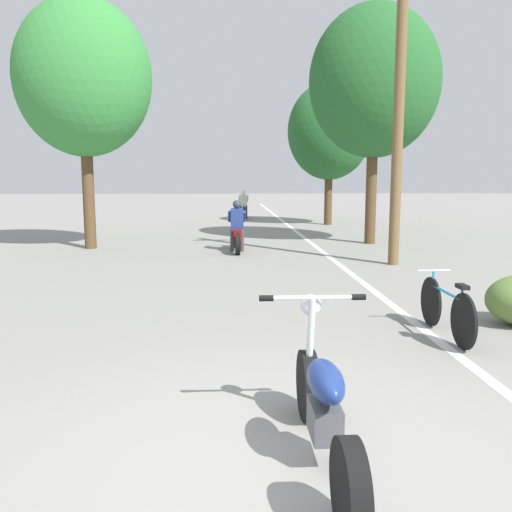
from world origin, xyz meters
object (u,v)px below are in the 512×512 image
object	(u,v)px
roadside_tree_left	(83,78)
motorcycle_foreground	(324,406)
motorcycle_rider_lead	(237,232)
roadside_tree_right_near	(375,82)
bicycle_parked	(446,309)
roadside_tree_right_far	(330,132)
motorcycle_rider_far	(244,208)
utility_pole	(399,96)

from	to	relation	value
roadside_tree_left	motorcycle_foreground	world-z (taller)	roadside_tree_left
roadside_tree_left	motorcycle_rider_lead	xyz separation A→B (m)	(4.10, -0.82, -4.10)
roadside_tree_left	roadside_tree_right_near	bearing A→B (deg)	4.63
motorcycle_rider_lead	bicycle_parked	world-z (taller)	motorcycle_rider_lead
roadside_tree_right_near	bicycle_parked	bearing A→B (deg)	-99.50
roadside_tree_right_far	motorcycle_foreground	world-z (taller)	roadside_tree_right_far
roadside_tree_right_near	motorcycle_rider_far	size ratio (longest dim) A/B	3.48
motorcycle_foreground	bicycle_parked	world-z (taller)	motorcycle_foreground
roadside_tree_right_far	motorcycle_rider_far	distance (m)	5.90
utility_pole	bicycle_parked	xyz separation A→B (m)	(-1.08, -5.59, -3.40)
utility_pole	roadside_tree_right_near	xyz separation A→B (m)	(0.51, 3.92, 0.95)
utility_pole	bicycle_parked	world-z (taller)	utility_pole
motorcycle_rider_lead	bicycle_parked	xyz separation A→B (m)	(2.45, -8.03, -0.16)
roadside_tree_right_near	roadside_tree_left	bearing A→B (deg)	-175.37
bicycle_parked	roadside_tree_left	bearing A→B (deg)	126.46
motorcycle_rider_far	utility_pole	bearing A→B (deg)	-77.97
roadside_tree_right_near	motorcycle_foreground	world-z (taller)	roadside_tree_right_near
utility_pole	roadside_tree_right_far	bearing A→B (deg)	87.46
roadside_tree_right_near	motorcycle_foreground	xyz separation A→B (m)	(-3.69, -12.45, -4.29)
roadside_tree_left	motorcycle_rider_far	xyz separation A→B (m)	(4.67, 10.59, -4.10)
motorcycle_foreground	motorcycle_rider_far	world-z (taller)	motorcycle_rider_far
roadside_tree_right_near	bicycle_parked	xyz separation A→B (m)	(-1.59, -9.51, -4.35)
motorcycle_rider_lead	roadside_tree_left	bearing A→B (deg)	168.61
motorcycle_rider_far	bicycle_parked	bearing A→B (deg)	-84.51
motorcycle_rider_far	bicycle_parked	distance (m)	19.53
roadside_tree_left	motorcycle_foreground	distance (m)	13.28
roadside_tree_left	motorcycle_rider_lead	world-z (taller)	roadside_tree_left
roadside_tree_right_far	motorcycle_rider_lead	xyz separation A→B (m)	(-3.99, -7.91, -3.30)
roadside_tree_right_far	motorcycle_rider_lead	bearing A→B (deg)	-116.76
utility_pole	motorcycle_rider_far	size ratio (longest dim) A/B	3.69
motorcycle_rider_lead	bicycle_parked	distance (m)	8.40
motorcycle_rider_lead	motorcycle_rider_far	bearing A→B (deg)	87.10
roadside_tree_right_near	roadside_tree_left	size ratio (longest dim) A/B	1.03
roadside_tree_right_near	roadside_tree_left	distance (m)	8.16
roadside_tree_left	motorcycle_foreground	xyz separation A→B (m)	(4.45, -11.79, -4.20)
roadside_tree_left	bicycle_parked	size ratio (longest dim) A/B	4.01
roadside_tree_right_far	bicycle_parked	distance (m)	16.38
motorcycle_rider_far	bicycle_parked	world-z (taller)	motorcycle_rider_far
roadside_tree_left	bicycle_parked	world-z (taller)	roadside_tree_left
roadside_tree_right_near	motorcycle_rider_lead	distance (m)	6.00
roadside_tree_right_far	bicycle_parked	bearing A→B (deg)	-95.52
motorcycle_rider_far	roadside_tree_left	bearing A→B (deg)	-113.82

